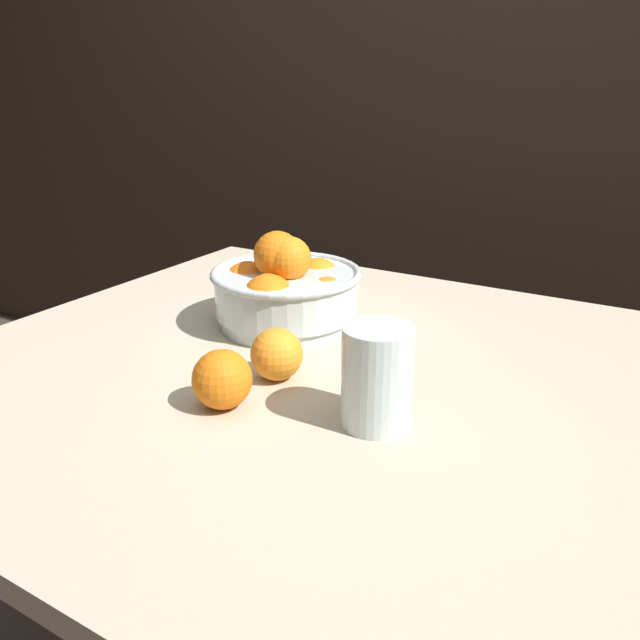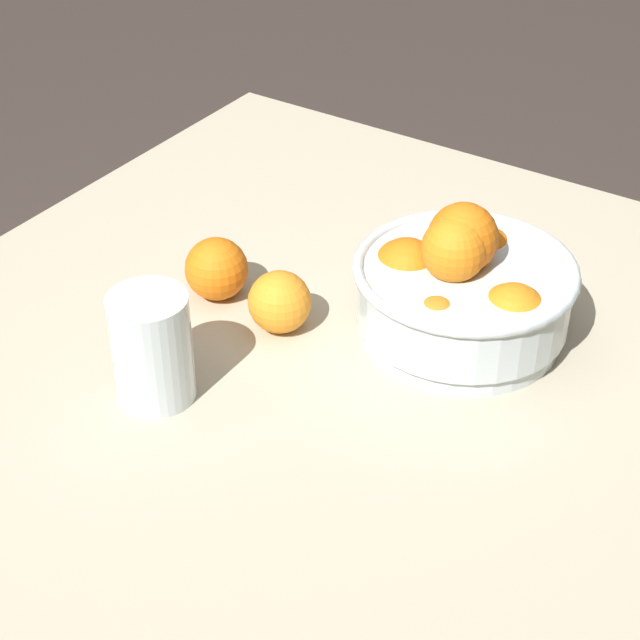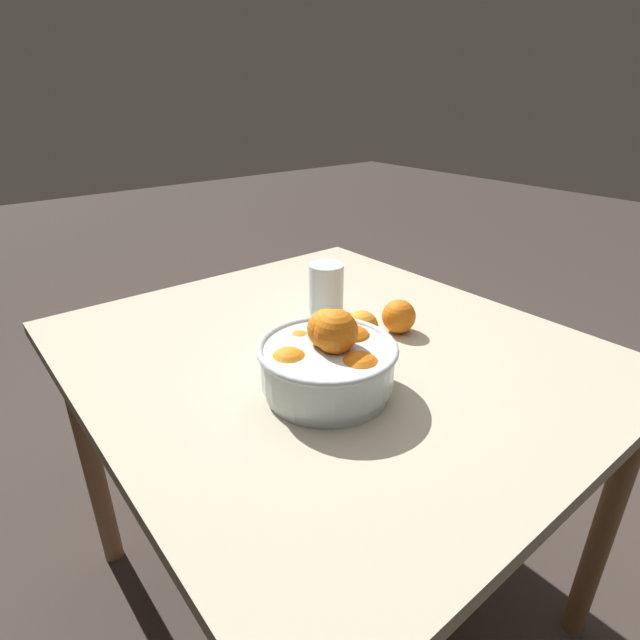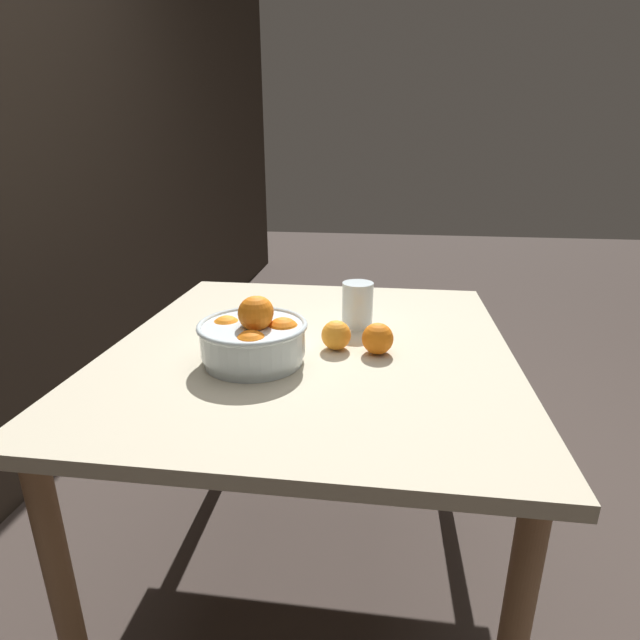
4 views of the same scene
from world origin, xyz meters
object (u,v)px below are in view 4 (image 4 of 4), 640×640
(orange_loose_near_bowl, at_px, (336,335))
(orange_loose_front, at_px, (378,339))
(juice_glass, at_px, (357,307))
(fruit_bowl, at_px, (254,337))

(orange_loose_near_bowl, bearing_deg, orange_loose_front, -97.61)
(juice_glass, relative_size, orange_loose_front, 1.63)
(juice_glass, distance_m, orange_loose_near_bowl, 0.17)
(fruit_bowl, distance_m, orange_loose_front, 0.28)
(fruit_bowl, xyz_separation_m, orange_loose_front, (0.08, -0.27, -0.02))
(juice_glass, xyz_separation_m, orange_loose_near_bowl, (-0.16, 0.04, -0.02))
(juice_glass, relative_size, orange_loose_near_bowl, 1.70)
(fruit_bowl, relative_size, orange_loose_near_bowl, 3.44)
(orange_loose_near_bowl, relative_size, orange_loose_front, 0.96)
(fruit_bowl, bearing_deg, orange_loose_near_bowl, -60.44)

